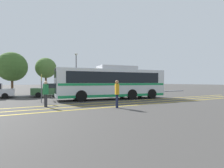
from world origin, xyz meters
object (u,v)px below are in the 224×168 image
object	(u,v)px
parked_car_2	(92,90)
parked_car_3	(132,88)
tree_0	(12,67)
parked_car_1	(50,90)
street_lamp	(76,67)
transit_bus	(112,82)
pedestrian_0	(117,92)
bus_stop_sign	(41,85)
tree_1	(46,68)
pedestrian_1	(46,92)

from	to	relation	value
parked_car_2	parked_car_3	world-z (taller)	parked_car_3
parked_car_2	tree_0	distance (m)	10.55
parked_car_1	parked_car_2	size ratio (longest dim) A/B	0.94
parked_car_1	parked_car_2	xyz separation A→B (m)	(5.27, 0.22, -0.08)
parked_car_1	street_lamp	size ratio (longest dim) A/B	0.73
tree_0	transit_bus	bearing A→B (deg)	-49.42
parked_car_1	parked_car_3	bearing A→B (deg)	-84.54
pedestrian_0	bus_stop_sign	bearing A→B (deg)	55.14
transit_bus	parked_car_1	xyz separation A→B (m)	(-4.99, 5.89, -0.92)
parked_car_2	bus_stop_sign	bearing A→B (deg)	129.41
transit_bus	parked_car_1	size ratio (longest dim) A/B	2.67
pedestrian_0	bus_stop_sign	world-z (taller)	bus_stop_sign
parked_car_2	tree_1	world-z (taller)	tree_1
parked_car_1	pedestrian_0	bearing A→B (deg)	-163.89
transit_bus	pedestrian_0	xyz separation A→B (m)	(-2.65, -5.42, -0.63)
parked_car_3	pedestrian_1	xyz separation A→B (m)	(-13.52, -8.76, 0.26)
parked_car_2	street_lamp	distance (m)	4.18
tree_1	street_lamp	bearing A→B (deg)	-46.03
pedestrian_1	tree_1	world-z (taller)	tree_1
parked_car_2	parked_car_1	bearing A→B (deg)	90.90
pedestrian_0	pedestrian_1	distance (m)	4.93
transit_bus	bus_stop_sign	size ratio (longest dim) A/B	4.77
tree_1	parked_car_3	bearing A→B (deg)	-27.56
parked_car_1	parked_car_3	distance (m)	11.79
parked_car_1	pedestrian_1	size ratio (longest dim) A/B	2.39
tree_1	parked_car_2	bearing A→B (deg)	-50.76
bus_stop_sign	tree_1	world-z (taller)	tree_1
pedestrian_0	bus_stop_sign	xyz separation A→B (m)	(-4.01, 5.53, 0.45)
tree_0	tree_1	bearing A→B (deg)	20.92
parked_car_3	parked_car_1	bearing A→B (deg)	-90.13
transit_bus	parked_car_2	bearing A→B (deg)	4.50
pedestrian_1	tree_0	distance (m)	13.47
pedestrian_1	parked_car_3	bearing A→B (deg)	-72.05
pedestrian_1	tree_0	world-z (taller)	tree_0
parked_car_2	bus_stop_sign	world-z (taller)	bus_stop_sign
parked_car_1	pedestrian_1	xyz separation A→B (m)	(-1.73, -8.54, 0.25)
transit_bus	bus_stop_sign	bearing A→B (deg)	96.14
tree_0	parked_car_3	bearing A→B (deg)	-15.24
transit_bus	bus_stop_sign	world-z (taller)	transit_bus
parked_car_2	parked_car_3	bearing A→B (deg)	-91.47
pedestrian_1	pedestrian_0	bearing A→B (deg)	-139.23
parked_car_3	pedestrian_1	world-z (taller)	pedestrian_1
tree_0	tree_1	xyz separation A→B (m)	(4.33, 1.65, 0.12)
parked_car_1	transit_bus	bearing A→B (deg)	-135.32
parked_car_3	pedestrian_1	distance (m)	16.11
tree_0	parked_car_2	bearing A→B (deg)	-24.99
parked_car_3	tree_0	xyz separation A→B (m)	(-15.69, 4.27, 2.91)
transit_bus	parked_car_2	xyz separation A→B (m)	(0.27, 6.11, -1.00)
parked_car_3	parked_car_2	bearing A→B (deg)	-91.19
parked_car_3	tree_0	distance (m)	16.52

